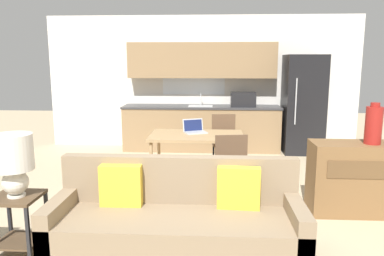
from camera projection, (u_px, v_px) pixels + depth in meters
wall_back at (202, 82)px, 7.75m from camera, size 6.40×0.07×2.70m
kitchen_counter at (202, 108)px, 7.54m from camera, size 3.14×0.65×2.15m
refrigerator at (303, 104)px, 7.29m from camera, size 0.74×0.77×1.91m
dining_table at (197, 139)px, 5.53m from camera, size 1.37×0.84×0.72m
couch at (177, 219)px, 3.49m from camera, size 2.29×0.80×0.88m
side_table at (18, 215)px, 3.48m from camera, size 0.42×0.42×0.57m
table_lamp at (13, 160)px, 3.37m from camera, size 0.35×0.35×0.58m
credenza at (362, 178)px, 4.40m from camera, size 1.21×0.47×0.85m
vase at (374, 125)px, 4.25m from camera, size 0.19×0.19×0.48m
dining_chair_far_right at (224, 139)px, 6.26m from camera, size 0.47×0.47×0.90m
dining_chair_near_right at (229, 164)px, 4.75m from camera, size 0.48×0.48×0.90m
laptop at (194, 129)px, 5.67m from camera, size 0.40×0.36×0.20m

